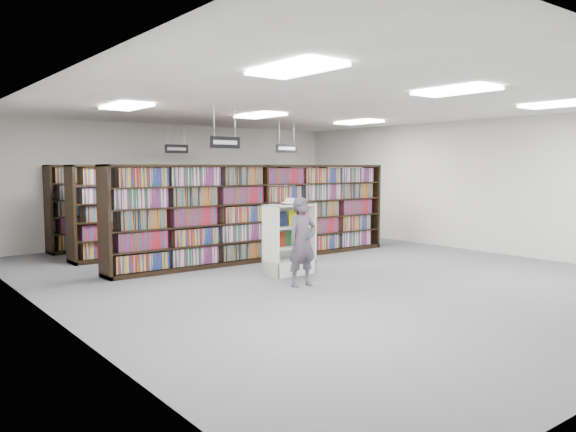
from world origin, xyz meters
TOP-DOWN VIEW (x-y plane):
  - floor at (0.00, 0.00)m, footprint 12.00×12.00m
  - ceiling at (0.00, 0.00)m, footprint 10.00×12.00m
  - wall_back at (0.00, 6.00)m, footprint 10.00×0.10m
  - wall_left at (-5.00, 0.00)m, footprint 0.10×12.00m
  - wall_right at (5.00, 0.00)m, footprint 0.10×12.00m
  - bookshelf_row_near at (0.00, 2.00)m, footprint 7.00×0.60m
  - bookshelf_row_mid at (0.00, 4.00)m, footprint 7.00×0.60m
  - bookshelf_row_far at (0.00, 5.70)m, footprint 7.00×0.60m
  - aisle_sign_left at (-1.50, 1.00)m, footprint 0.65×0.02m
  - aisle_sign_right at (1.50, 3.00)m, footprint 0.65×0.02m
  - aisle_sign_center at (-0.50, 5.00)m, footprint 0.65×0.02m
  - troffer_front_left at (-3.00, -3.00)m, footprint 0.60×1.20m
  - troffer_front_center at (0.00, -3.00)m, footprint 0.60×1.20m
  - troffer_front_right at (3.00, -3.00)m, footprint 0.60×1.20m
  - troffer_back_left at (-3.00, 2.00)m, footprint 0.60×1.20m
  - troffer_back_center at (0.00, 2.00)m, footprint 0.60×1.20m
  - troffer_back_right at (3.00, 2.00)m, footprint 0.60×1.20m
  - endcap_display at (-0.53, 0.31)m, footprint 0.98×0.53m
  - open_book at (-0.42, 0.30)m, footprint 0.72×0.45m
  - shopper at (-1.01, -0.70)m, footprint 0.58×0.39m

SIDE VIEW (x-z plane):
  - floor at x=0.00m, z-range 0.00..0.00m
  - endcap_display at x=-0.53m, z-range -0.21..1.14m
  - shopper at x=-1.01m, z-range 0.00..1.54m
  - bookshelf_row_near at x=0.00m, z-range 0.00..2.10m
  - bookshelf_row_mid at x=0.00m, z-range 0.00..2.10m
  - bookshelf_row_far at x=0.00m, z-range 0.00..2.10m
  - open_book at x=-0.42m, z-range 1.31..1.44m
  - wall_back at x=0.00m, z-range 0.00..3.20m
  - wall_left at x=-5.00m, z-range 0.00..3.20m
  - wall_right at x=5.00m, z-range 0.00..3.20m
  - aisle_sign_left at x=-1.50m, z-range 2.13..2.93m
  - aisle_sign_right at x=1.50m, z-range 2.13..2.93m
  - aisle_sign_center at x=-0.50m, z-range 2.13..2.93m
  - troffer_front_left at x=-3.00m, z-range 3.14..3.18m
  - troffer_front_center at x=0.00m, z-range 3.14..3.18m
  - troffer_front_right at x=3.00m, z-range 3.14..3.18m
  - troffer_back_left at x=-3.00m, z-range 3.14..3.18m
  - troffer_back_center at x=0.00m, z-range 3.14..3.18m
  - troffer_back_right at x=3.00m, z-range 3.14..3.18m
  - ceiling at x=0.00m, z-range 3.15..3.25m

